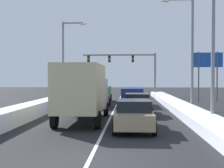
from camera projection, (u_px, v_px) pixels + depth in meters
name	position (u px, v px, depth m)	size (l,w,h in m)	color
ground_plane	(113.00, 112.00, 22.58)	(120.00, 120.00, 0.00)	black
lane_stripe_between_right_lane_and_center_lane	(115.00, 107.00, 25.96)	(0.14, 37.29, 0.01)	silver
snow_bank_right_shoulder	(176.00, 105.00, 25.64)	(1.78, 37.29, 0.54)	silver
snow_bank_left_shoulder	(56.00, 102.00, 26.27)	(1.31, 37.29, 0.92)	silver
sedan_tan_right_lane_nearest	(134.00, 115.00, 14.80)	(2.00, 4.50, 1.51)	#937F60
sedan_maroon_right_lane_second	(137.00, 104.00, 21.04)	(2.00, 4.50, 1.51)	maroon
suv_navy_right_lane_third	(132.00, 95.00, 27.86)	(2.16, 4.90, 1.67)	navy
box_truck_center_lane_nearest	(83.00, 90.00, 17.51)	(2.53, 7.20, 3.36)	#B7BABF
sedan_red_center_lane_second	(98.00, 99.00, 26.14)	(2.00, 4.50, 1.51)	maroon
suv_green_center_lane_third	(101.00, 93.00, 32.22)	(2.16, 4.90, 1.67)	#1E5633
traffic_light_gantry	(129.00, 63.00, 42.70)	(10.60, 0.47, 6.20)	slate
street_lamp_right_near	(207.00, 29.00, 17.05)	(2.66, 0.36, 9.22)	gray
street_lamp_right_mid	(188.00, 44.00, 23.80)	(2.66, 0.36, 9.11)	gray
street_lamp_left_mid	(66.00, 54.00, 32.16)	(2.66, 0.36, 8.74)	gray
roadside_sign_right	(208.00, 65.00, 32.35)	(3.20, 0.16, 5.50)	#59595B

